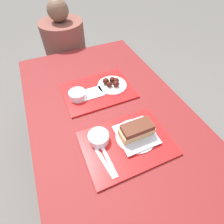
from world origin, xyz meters
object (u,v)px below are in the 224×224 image
at_px(tray_near, 127,143).
at_px(brisket_sandwich_plate, 136,132).
at_px(bowl_coleslaw_near, 99,137).
at_px(bowl_coleslaw_far, 77,95).
at_px(wings_plate_far, 112,83).
at_px(person_seated_across, 65,46).
at_px(tray_far, 98,91).

relative_size(tray_near, brisket_sandwich_plate, 2.10).
bearing_deg(brisket_sandwich_plate, bowl_coleslaw_near, 164.02).
relative_size(bowl_coleslaw_far, wings_plate_far, 0.54).
relative_size(tray_near, wings_plate_far, 2.30).
height_order(wings_plate_far, person_seated_across, person_seated_across).
bearing_deg(tray_far, bowl_coleslaw_far, -172.91).
bearing_deg(bowl_coleslaw_far, bowl_coleslaw_near, -88.37).
bearing_deg(person_seated_across, bowl_coleslaw_near, -94.40).
distance_m(bowl_coleslaw_near, person_seated_across, 1.17).
distance_m(tray_near, wings_plate_far, 0.46).
height_order(tray_near, brisket_sandwich_plate, brisket_sandwich_plate).
xyz_separation_m(tray_far, person_seated_across, (-0.04, 0.80, -0.07)).
xyz_separation_m(tray_near, wings_plate_far, (0.11, 0.44, 0.02)).
bearing_deg(tray_far, bowl_coleslaw_near, -109.80).
distance_m(tray_near, bowl_coleslaw_far, 0.44).
relative_size(bowl_coleslaw_near, bowl_coleslaw_far, 1.00).
bearing_deg(wings_plate_far, bowl_coleslaw_near, -122.19).
relative_size(bowl_coleslaw_far, person_seated_across, 0.15).
bearing_deg(bowl_coleslaw_near, bowl_coleslaw_far, 91.63).
bearing_deg(brisket_sandwich_plate, wings_plate_far, 83.42).
bearing_deg(tray_near, bowl_coleslaw_far, 107.89).
bearing_deg(bowl_coleslaw_far, person_seated_across, 83.08).
distance_m(wings_plate_far, person_seated_across, 0.81).
bearing_deg(wings_plate_far, tray_near, -103.84).
distance_m(tray_far, wings_plate_far, 0.11).
xyz_separation_m(bowl_coleslaw_far, person_seated_across, (0.10, 0.82, -0.10)).
distance_m(tray_far, bowl_coleslaw_far, 0.15).
xyz_separation_m(brisket_sandwich_plate, bowl_coleslaw_far, (-0.19, 0.40, -0.01)).
distance_m(tray_far, bowl_coleslaw_near, 0.39).
bearing_deg(bowl_coleslaw_far, wings_plate_far, 5.85).
bearing_deg(wings_plate_far, person_seated_across, 100.22).
height_order(brisket_sandwich_plate, person_seated_across, person_seated_across).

